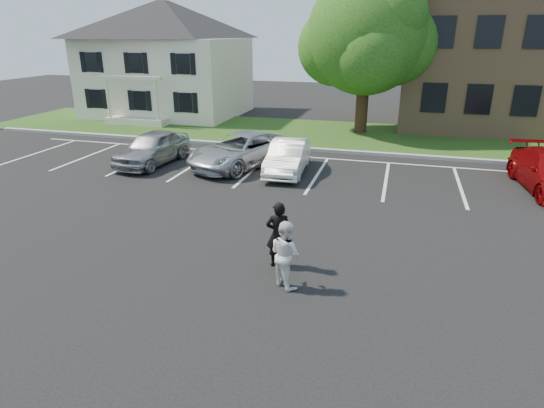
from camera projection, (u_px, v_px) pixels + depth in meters
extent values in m
plane|color=black|center=(262.00, 262.00, 11.80)|extent=(90.00, 90.00, 0.00)
cube|color=gray|center=(332.00, 151.00, 22.57)|extent=(40.00, 0.30, 0.15)
cube|color=#1D4810|center=(342.00, 135.00, 26.18)|extent=(44.00, 8.00, 0.08)
cube|color=silver|center=(39.00, 152.00, 22.55)|extent=(0.12, 5.20, 0.01)
cube|color=silver|center=(88.00, 156.00, 21.84)|extent=(0.12, 5.20, 0.01)
cube|color=silver|center=(139.00, 160.00, 21.13)|extent=(0.12, 5.20, 0.01)
cube|color=silver|center=(195.00, 165.00, 20.42)|extent=(0.12, 5.20, 0.01)
cube|color=silver|center=(254.00, 170.00, 19.71)|extent=(0.12, 5.20, 0.01)
cube|color=silver|center=(317.00, 175.00, 19.00)|extent=(0.12, 5.20, 0.01)
cube|color=silver|center=(386.00, 180.00, 18.29)|extent=(0.12, 5.20, 0.01)
cube|color=silver|center=(460.00, 186.00, 17.57)|extent=(0.12, 5.20, 0.01)
cube|color=silver|center=(540.00, 193.00, 16.86)|extent=(0.12, 5.20, 0.01)
cube|color=silver|center=(358.00, 161.00, 21.07)|extent=(34.00, 0.12, 0.01)
cube|color=beige|center=(168.00, 77.00, 32.18)|extent=(10.00, 8.00, 5.20)
pyramid|color=black|center=(164.00, 19.00, 30.83)|extent=(10.30, 8.24, 2.40)
cube|color=beige|center=(139.00, 121.00, 29.14)|extent=(4.00, 1.60, 0.50)
cylinder|color=beige|center=(109.00, 104.00, 28.64)|extent=(0.18, 0.18, 2.70)
cylinder|color=beige|center=(157.00, 106.00, 27.78)|extent=(0.18, 0.18, 2.70)
cube|color=beige|center=(129.00, 78.00, 27.62)|extent=(4.20, 0.25, 0.20)
cube|color=black|center=(140.00, 101.00, 28.95)|extent=(0.90, 0.06, 1.20)
cube|color=black|center=(136.00, 63.00, 28.13)|extent=(0.90, 0.06, 1.20)
cube|color=black|center=(131.00, 100.00, 29.11)|extent=(0.32, 0.05, 1.25)
cube|color=black|center=(149.00, 101.00, 28.78)|extent=(0.32, 0.05, 1.25)
cube|color=black|center=(434.00, 98.00, 25.07)|extent=(1.30, 0.06, 1.60)
cube|color=black|center=(442.00, 32.00, 23.87)|extent=(1.30, 0.06, 1.60)
cube|color=black|center=(479.00, 99.00, 24.49)|extent=(1.30, 0.06, 1.60)
cube|color=black|center=(489.00, 32.00, 23.28)|extent=(1.30, 0.06, 1.60)
cube|color=black|center=(526.00, 101.00, 23.90)|extent=(1.30, 0.06, 1.60)
cube|color=black|center=(539.00, 32.00, 22.70)|extent=(1.30, 0.06, 1.60)
cylinder|color=black|center=(362.00, 106.00, 26.30)|extent=(0.70, 0.70, 3.20)
sphere|color=#174C0F|center=(367.00, 34.00, 24.91)|extent=(6.60, 6.60, 6.60)
sphere|color=#174C0F|center=(396.00, 43.00, 25.31)|extent=(4.60, 4.60, 4.60)
sphere|color=#174C0F|center=(336.00, 47.00, 25.95)|extent=(4.40, 4.40, 4.40)
sphere|color=#174C0F|center=(371.00, 52.00, 23.78)|extent=(4.00, 4.00, 4.00)
sphere|color=#174C0F|center=(359.00, 28.00, 26.40)|extent=(4.20, 4.20, 4.20)
sphere|color=#174C0F|center=(390.00, 15.00, 23.48)|extent=(3.80, 3.80, 3.80)
imported|color=black|center=(278.00, 235.00, 11.34)|extent=(0.72, 0.57, 1.72)
imported|color=silver|center=(285.00, 254.00, 10.46)|extent=(1.00, 0.96, 1.62)
imported|color=#A3A3A8|center=(153.00, 148.00, 20.36)|extent=(2.08, 4.46, 1.48)
imported|color=#A9ABB1|center=(242.00, 150.00, 19.99)|extent=(4.33, 5.79, 1.46)
imported|color=white|center=(288.00, 157.00, 19.11)|extent=(1.70, 4.18, 1.35)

